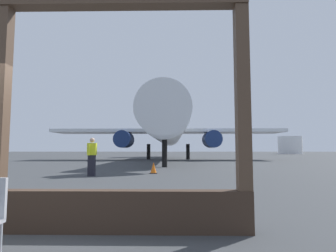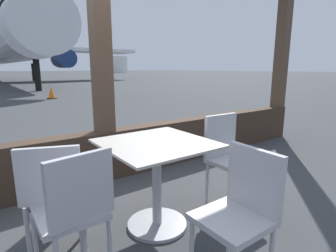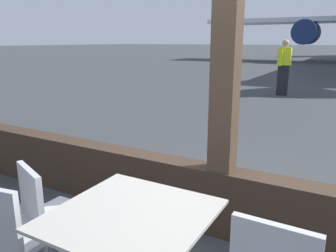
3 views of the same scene
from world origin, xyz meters
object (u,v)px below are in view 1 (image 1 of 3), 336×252
Objects in this scene: ground_crew_worker at (92,156)px; traffic_cone at (154,168)px; fuel_storage_tank at (290,145)px; airplane at (168,129)px.

ground_crew_worker is 3.08× the size of traffic_cone.
airplane is at bearing -126.47° from fuel_storage_tank.
traffic_cone is at bearing -91.28° from airplane.
fuel_storage_tank is (32.75, 44.31, -1.25)m from airplane.
traffic_cone is at bearing -117.94° from fuel_storage_tank.
traffic_cone is (-0.41, -18.20, -3.37)m from airplane.
airplane is 19.59× the size of ground_crew_worker.
fuel_storage_tank reaches higher than ground_crew_worker.
traffic_cone is 0.09× the size of fuel_storage_tank.
airplane is 5.42× the size of fuel_storage_tank.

